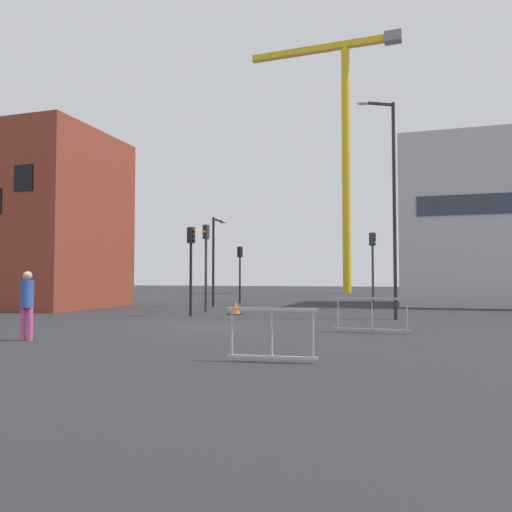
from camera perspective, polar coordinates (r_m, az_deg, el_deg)
name	(u,v)px	position (r m, az deg, el deg)	size (l,w,h in m)	color
ground	(214,326)	(17.41, -4.91, -8.09)	(160.00, 160.00, 0.00)	#28282B
brick_building	(30,222)	(31.12, -24.85, 3.64)	(9.36, 7.27, 9.82)	brown
office_block	(506,223)	(33.50, 27.17, 3.44)	(12.58, 7.58, 10.03)	#B7B7BC
construction_crane	(343,130)	(56.57, 10.10, 14.28)	(16.93, 1.71, 28.12)	gold
streetlamp_tall	(391,194)	(20.72, 15.43, 6.96)	(1.47, 0.81, 8.87)	#232326
streetlamp_short	(215,252)	(29.15, -4.79, 0.51)	(0.44, 1.77, 5.26)	black
traffic_light_far	(191,256)	(21.66, -7.59, -0.03)	(0.39, 0.33, 3.91)	black
traffic_light_crosswalk	(240,265)	(32.68, -1.90, -1.05)	(0.39, 0.32, 3.76)	black
traffic_light_corner	(373,258)	(27.21, 13.45, -0.21)	(0.37, 0.37, 4.13)	#2D2D30
traffic_light_near	(206,254)	(24.21, -5.86, 0.26)	(0.26, 0.38, 4.30)	#2D2D30
pedestrian_walking	(27,300)	(14.57, -25.14, -4.64)	(0.34, 0.34, 1.86)	#D14C8C
safety_barrier_right_run	(372,314)	(15.42, 13.37, -6.65)	(2.29, 0.10, 1.08)	#9EA0A5
safety_barrier_mid_span	(272,334)	(9.87, 1.87, -9.08)	(1.82, 0.25, 1.08)	#B2B5BA
traffic_cone_orange	(236,308)	(22.62, -2.40, -6.08)	(0.62, 0.62, 0.63)	black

